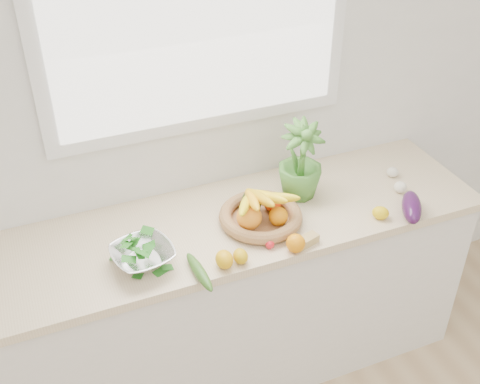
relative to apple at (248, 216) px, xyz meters
name	(u,v)px	position (x,y,z in m)	size (l,w,h in m)	color
back_wall	(200,95)	(-0.07, 0.35, 0.41)	(4.50, 0.02, 2.70)	white
counter_cabinet	(228,301)	(-0.07, 0.05, -0.51)	(2.20, 0.58, 0.86)	silver
countertop	(227,225)	(-0.07, 0.05, -0.06)	(2.24, 0.62, 0.04)	beige
window_frame	(197,0)	(-0.07, 0.33, 0.81)	(1.30, 0.03, 1.10)	white
window_pane	(199,1)	(-0.07, 0.31, 0.81)	(1.18, 0.01, 0.98)	white
orange_loose	(296,243)	(0.10, -0.23, 0.00)	(0.08, 0.08, 0.08)	orange
lemon_a	(224,259)	(-0.19, -0.21, 0.00)	(0.07, 0.08, 0.07)	#E1A00C
lemon_b	(241,256)	(-0.12, -0.21, -0.01)	(0.06, 0.07, 0.06)	#D1A10B
lemon_c	(380,213)	(0.53, -0.18, -0.01)	(0.06, 0.07, 0.06)	yellow
apple	(248,216)	(0.00, 0.00, 0.00)	(0.08, 0.08, 0.08)	red
ginger	(306,241)	(0.16, -0.21, -0.02)	(0.11, 0.04, 0.03)	tan
garlic_a	(400,187)	(0.72, -0.05, -0.01)	(0.06, 0.06, 0.05)	silver
garlic_b	(393,172)	(0.77, 0.07, -0.02)	(0.05, 0.05, 0.05)	beige
garlic_c	(277,215)	(0.12, -0.02, -0.01)	(0.06, 0.06, 0.05)	beige
eggplant	(412,207)	(0.66, -0.21, 0.00)	(0.08, 0.22, 0.09)	#33103B
cucumber	(199,272)	(-0.29, -0.23, -0.02)	(0.04, 0.23, 0.04)	#275819
radish	(270,245)	(0.02, -0.18, -0.02)	(0.04, 0.04, 0.04)	red
potted_herb	(301,160)	(0.29, 0.11, 0.14)	(0.20, 0.20, 0.35)	#45832F
fruit_basket	(260,212)	(0.05, -0.01, 0.01)	(0.39, 0.39, 0.18)	#AE7C4D
colander_with_spinach	(142,252)	(-0.47, -0.08, 0.02)	(0.27, 0.27, 0.12)	silver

